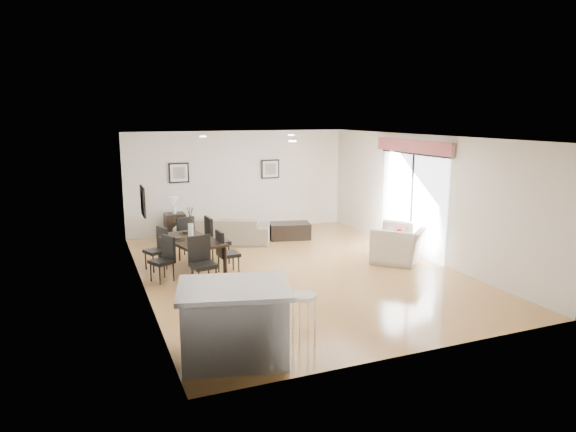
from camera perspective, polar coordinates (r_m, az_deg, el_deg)
name	(u,v)px	position (r m, az deg, el deg)	size (l,w,h in m)	color
ground	(296,270)	(10.52, 0.91, -6.06)	(8.00, 8.00, 0.00)	#B28849
wall_back	(239,181)	(13.93, -5.50, 3.86)	(6.00, 0.04, 2.70)	white
wall_front	(418,256)	(6.78, 14.25, -4.30)	(6.00, 0.04, 2.70)	white
wall_left	(141,216)	(9.46, -16.05, -0.03)	(0.04, 8.00, 2.70)	white
wall_right	(422,196)	(11.68, 14.62, 2.12)	(0.04, 8.00, 2.70)	white
ceiling	(297,137)	(10.05, 0.96, 8.80)	(6.00, 8.00, 0.02)	white
sofa	(223,230)	(12.72, -7.23, -1.54)	(2.28, 0.89, 0.67)	gray
armchair	(400,244)	(11.33, 12.33, -3.03)	(1.19, 1.04, 0.77)	beige
courtyard_plant_a	(514,232)	(13.54, 23.80, -1.61)	(0.61, 0.53, 0.68)	#345A26
courtyard_plant_b	(469,216)	(14.96, 19.51, -0.03)	(0.41, 0.41, 0.74)	#345A26
dining_table	(191,242)	(10.47, -10.71, -2.87)	(1.18, 1.78, 0.68)	black
dining_chair_wnear	(165,256)	(10.05, -13.53, -4.34)	(0.52, 0.52, 0.86)	black
dining_chair_wfar	(159,246)	(10.83, -14.17, -3.25)	(0.51, 0.51, 0.86)	black
dining_chair_enear	(225,250)	(10.23, -7.05, -3.77)	(0.43, 0.43, 0.88)	black
dining_chair_efar	(214,237)	(10.98, -8.23, -2.37)	(0.48, 0.48, 1.01)	black
dining_chair_head	(202,259)	(9.53, -9.57, -4.72)	(0.50, 0.50, 0.95)	black
dining_chair_foot	(183,235)	(11.46, -11.55, -2.10)	(0.55, 0.55, 0.94)	black
vase	(191,226)	(10.39, -10.77, -1.08)	(0.84, 1.29, 0.65)	white
coffee_table	(290,231)	(13.11, 0.19, -1.65)	(1.01, 0.61, 0.41)	black
side_table	(175,226)	(13.37, -12.44, -1.11)	(0.49, 0.49, 0.66)	black
table_lamp	(174,203)	(13.25, -12.55, 1.44)	(0.22, 0.22, 0.42)	white
cushion	(399,235)	(11.13, 12.22, -2.11)	(0.33, 0.10, 0.33)	#AA1618
kitchen_island	(234,322)	(6.78, -5.98, -11.62)	(1.64, 1.40, 0.99)	silver
bar_stool	(304,302)	(7.04, 1.79, -9.51)	(0.34, 0.34, 0.74)	white
framed_print_back_left	(179,173)	(13.50, -12.03, 4.71)	(0.52, 0.04, 0.52)	black
framed_print_back_right	(270,169)	(14.14, -1.98, 5.24)	(0.52, 0.04, 0.52)	black
framed_print_left_wall	(143,201)	(9.21, -15.83, 1.59)	(0.04, 0.52, 0.52)	black
sliding_door	(412,181)	(11.85, 13.66, 3.83)	(0.12, 2.70, 2.57)	white
courtyard	(501,201)	(14.45, 22.63, 1.60)	(6.00, 6.00, 2.00)	gray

